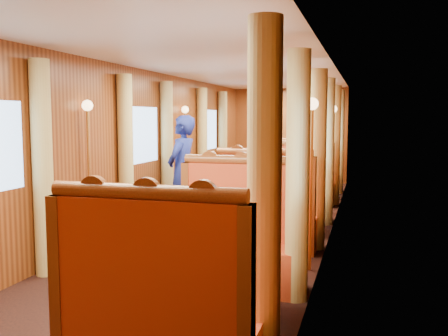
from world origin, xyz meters
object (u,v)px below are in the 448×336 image
at_px(banquette_near_aft, 238,245).
at_px(banquette_far_fwd, 301,184).
at_px(banquette_mid_aft, 289,195).
at_px(passenger, 287,178).
at_px(teapot_right, 196,232).
at_px(rose_vase_far, 308,155).
at_px(banquette_far_aft, 312,173).
at_px(teapot_back, 200,226).
at_px(banquette_near_fwd, 159,324).
at_px(steward, 182,172).
at_px(teapot_left, 180,230).
at_px(tea_tray, 198,237).
at_px(rose_vase_mid, 281,171).
at_px(table_near, 208,281).
at_px(banquette_mid_fwd, 266,218).
at_px(table_far, 307,180).
at_px(table_mid, 279,208).
at_px(fruit_plate, 242,242).

height_order(banquette_near_aft, banquette_far_fwd, same).
distance_m(banquette_mid_aft, passenger, 0.41).
bearing_deg(teapot_right, banquette_mid_aft, 85.76).
xyz_separation_m(banquette_mid_aft, rose_vase_far, (0.01, 2.49, 0.50)).
xyz_separation_m(banquette_far_aft, teapot_back, (-0.09, -7.95, 0.40)).
relative_size(teapot_right, passenger, 0.20).
xyz_separation_m(banquette_near_fwd, steward, (-1.53, 4.47, 0.46)).
bearing_deg(banquette_far_aft, teapot_left, -91.39).
bearing_deg(banquette_near_aft, banquette_far_fwd, 90.00).
distance_m(tea_tray, rose_vase_mid, 3.58).
bearing_deg(banquette_mid_aft, banquette_far_aft, 90.00).
relative_size(tea_tray, rose_vase_mid, 0.94).
bearing_deg(steward, banquette_far_aft, 167.52).
distance_m(teapot_left, steward, 3.82).
relative_size(banquette_near_fwd, banquette_far_aft, 1.00).
relative_size(banquette_near_aft, teapot_left, 7.81).
xyz_separation_m(banquette_near_fwd, banquette_far_aft, (0.00, 9.03, 0.00)).
distance_m(banquette_far_fwd, teapot_right, 6.12).
bearing_deg(banquette_mid_aft, table_near, -90.00).
distance_m(banquette_mid_aft, tea_tray, 4.58).
distance_m(teapot_left, teapot_right, 0.14).
distance_m(banquette_mid_aft, banquette_far_aft, 3.50).
bearing_deg(banquette_mid_fwd, steward, 147.81).
bearing_deg(table_far, banquette_near_fwd, -90.00).
distance_m(table_near, teapot_back, 0.46).
xyz_separation_m(banquette_near_fwd, banquette_near_aft, (0.00, 2.03, 0.00)).
xyz_separation_m(banquette_near_aft, tea_tray, (-0.07, -1.07, 0.33)).
xyz_separation_m(banquette_near_aft, table_mid, (0.00, 2.49, -0.05)).
bearing_deg(banquette_near_fwd, teapot_left, 102.53).
relative_size(banquette_near_aft, rose_vase_mid, 3.72).
relative_size(table_near, banquette_mid_fwd, 0.78).
relative_size(tea_tray, teapot_left, 1.98).
distance_m(banquette_near_fwd, banquette_far_fwd, 7.00).
bearing_deg(teapot_left, banquette_near_fwd, -93.99).
bearing_deg(banquette_mid_aft, teapot_left, -92.43).
bearing_deg(table_mid, table_far, 90.00).
distance_m(banquette_near_fwd, banquette_mid_aft, 5.53).
xyz_separation_m(banquette_mid_fwd, banquette_far_fwd, (0.00, 3.50, 0.00)).
bearing_deg(banquette_far_aft, banquette_near_aft, -90.00).
bearing_deg(teapot_right, rose_vase_far, 85.90).
height_order(banquette_mid_aft, steward, steward).
relative_size(table_near, banquette_far_fwd, 0.78).
xyz_separation_m(banquette_near_fwd, rose_vase_mid, (0.02, 4.54, 0.50)).
bearing_deg(banquette_far_fwd, teapot_left, -91.85).
bearing_deg(rose_vase_far, table_mid, -90.23).
relative_size(banquette_far_fwd, rose_vase_mid, 3.72).
xyz_separation_m(banquette_near_fwd, teapot_back, (-0.09, 1.07, 0.40)).
height_order(banquette_far_aft, fruit_plate, banquette_far_aft).
distance_m(banquette_near_fwd, rose_vase_far, 8.03).
bearing_deg(banquette_near_fwd, teapot_right, 93.77).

